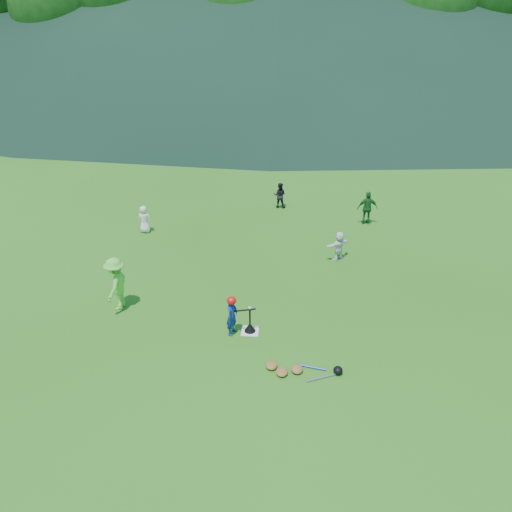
{
  "coord_description": "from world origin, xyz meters",
  "views": [
    {
      "loc": [
        0.82,
        -10.52,
        7.9
      ],
      "look_at": [
        0.0,
        2.5,
        0.9
      ],
      "focal_mm": 35.0,
      "sensor_mm": 36.0,
      "label": 1
    }
  ],
  "objects_px": {
    "fielder_b": "(280,195)",
    "fielder_d": "(339,246)",
    "home_plate": "(250,331)",
    "batting_tee": "(250,327)",
    "adult_coach": "(116,284)",
    "equipment_pile": "(297,369)",
    "fielder_c": "(367,208)",
    "fielder_a": "(144,219)",
    "batter_child": "(232,316)"
  },
  "relations": [
    {
      "from": "fielder_b",
      "to": "fielder_d",
      "type": "xyz_separation_m",
      "value": [
        2.03,
        -4.33,
        -0.03
      ]
    },
    {
      "from": "home_plate",
      "to": "batting_tee",
      "type": "bearing_deg",
      "value": 0.0
    },
    {
      "from": "adult_coach",
      "to": "equipment_pile",
      "type": "distance_m",
      "value": 5.52
    },
    {
      "from": "adult_coach",
      "to": "fielder_b",
      "type": "bearing_deg",
      "value": 155.34
    },
    {
      "from": "fielder_c",
      "to": "home_plate",
      "type": "bearing_deg",
      "value": 55.97
    },
    {
      "from": "fielder_a",
      "to": "fielder_b",
      "type": "relative_size",
      "value": 0.97
    },
    {
      "from": "adult_coach",
      "to": "fielder_b",
      "type": "height_order",
      "value": "adult_coach"
    },
    {
      "from": "home_plate",
      "to": "fielder_c",
      "type": "xyz_separation_m",
      "value": [
        3.91,
        7.06,
        0.63
      ]
    },
    {
      "from": "fielder_a",
      "to": "fielder_d",
      "type": "bearing_deg",
      "value": 171.28
    },
    {
      "from": "adult_coach",
      "to": "fielder_d",
      "type": "bearing_deg",
      "value": 122.17
    },
    {
      "from": "adult_coach",
      "to": "batting_tee",
      "type": "height_order",
      "value": "adult_coach"
    },
    {
      "from": "home_plate",
      "to": "batting_tee",
      "type": "distance_m",
      "value": 0.12
    },
    {
      "from": "adult_coach",
      "to": "fielder_d",
      "type": "xyz_separation_m",
      "value": [
        6.35,
        3.26,
        -0.29
      ]
    },
    {
      "from": "batter_child",
      "to": "fielder_c",
      "type": "relative_size",
      "value": 0.85
    },
    {
      "from": "fielder_b",
      "to": "batting_tee",
      "type": "bearing_deg",
      "value": 93.68
    },
    {
      "from": "home_plate",
      "to": "batter_child",
      "type": "xyz_separation_m",
      "value": [
        -0.45,
        -0.1,
        0.53
      ]
    },
    {
      "from": "fielder_b",
      "to": "batting_tee",
      "type": "height_order",
      "value": "fielder_b"
    },
    {
      "from": "batter_child",
      "to": "batting_tee",
      "type": "distance_m",
      "value": 0.62
    },
    {
      "from": "home_plate",
      "to": "fielder_d",
      "type": "bearing_deg",
      "value": 57.75
    },
    {
      "from": "fielder_b",
      "to": "batter_child",
      "type": "bearing_deg",
      "value": 90.74
    },
    {
      "from": "fielder_d",
      "to": "equipment_pile",
      "type": "relative_size",
      "value": 0.54
    },
    {
      "from": "fielder_a",
      "to": "fielder_b",
      "type": "distance_m",
      "value": 5.56
    },
    {
      "from": "batter_child",
      "to": "fielder_c",
      "type": "xyz_separation_m",
      "value": [
        4.36,
        7.16,
        0.1
      ]
    },
    {
      "from": "batter_child",
      "to": "fielder_b",
      "type": "relative_size",
      "value": 1.04
    },
    {
      "from": "fielder_a",
      "to": "equipment_pile",
      "type": "bearing_deg",
      "value": 131.83
    },
    {
      "from": "home_plate",
      "to": "adult_coach",
      "type": "bearing_deg",
      "value": 166.69
    },
    {
      "from": "fielder_c",
      "to": "batting_tee",
      "type": "distance_m",
      "value": 8.09
    },
    {
      "from": "equipment_pile",
      "to": "fielder_a",
      "type": "bearing_deg",
      "value": 127.03
    },
    {
      "from": "adult_coach",
      "to": "fielder_c",
      "type": "xyz_separation_m",
      "value": [
        7.64,
        6.18,
        -0.13
      ]
    },
    {
      "from": "home_plate",
      "to": "fielder_c",
      "type": "height_order",
      "value": "fielder_c"
    },
    {
      "from": "home_plate",
      "to": "fielder_b",
      "type": "distance_m",
      "value": 8.51
    },
    {
      "from": "fielder_d",
      "to": "equipment_pile",
      "type": "height_order",
      "value": "fielder_d"
    },
    {
      "from": "batter_child",
      "to": "home_plate",
      "type": "bearing_deg",
      "value": -57.86
    },
    {
      "from": "fielder_b",
      "to": "fielder_d",
      "type": "relative_size",
      "value": 1.07
    },
    {
      "from": "fielder_a",
      "to": "adult_coach",
      "type": "bearing_deg",
      "value": 101.2
    },
    {
      "from": "fielder_d",
      "to": "batting_tee",
      "type": "height_order",
      "value": "fielder_d"
    },
    {
      "from": "fielder_c",
      "to": "batting_tee",
      "type": "xyz_separation_m",
      "value": [
        -3.91,
        -7.06,
        -0.51
      ]
    },
    {
      "from": "fielder_c",
      "to": "equipment_pile",
      "type": "xyz_separation_m",
      "value": [
        -2.7,
        -8.54,
        -0.57
      ]
    },
    {
      "from": "batter_child",
      "to": "fielder_d",
      "type": "height_order",
      "value": "batter_child"
    },
    {
      "from": "batter_child",
      "to": "fielder_d",
      "type": "bearing_deg",
      "value": -16.53
    },
    {
      "from": "batter_child",
      "to": "equipment_pile",
      "type": "height_order",
      "value": "batter_child"
    },
    {
      "from": "home_plate",
      "to": "batting_tee",
      "type": "relative_size",
      "value": 0.66
    },
    {
      "from": "adult_coach",
      "to": "batting_tee",
      "type": "distance_m",
      "value": 3.89
    },
    {
      "from": "fielder_a",
      "to": "fielder_b",
      "type": "height_order",
      "value": "fielder_b"
    },
    {
      "from": "home_plate",
      "to": "batting_tee",
      "type": "height_order",
      "value": "batting_tee"
    },
    {
      "from": "batting_tee",
      "to": "home_plate",
      "type": "bearing_deg",
      "value": 0.0
    },
    {
      "from": "equipment_pile",
      "to": "batting_tee",
      "type": "bearing_deg",
      "value": 129.25
    },
    {
      "from": "fielder_a",
      "to": "fielder_b",
      "type": "bearing_deg",
      "value": -146.46
    },
    {
      "from": "fielder_a",
      "to": "fielder_c",
      "type": "xyz_separation_m",
      "value": [
        8.2,
        1.26,
        0.13
      ]
    },
    {
      "from": "adult_coach",
      "to": "fielder_c",
      "type": "height_order",
      "value": "adult_coach"
    }
  ]
}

